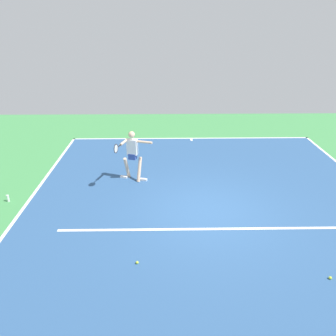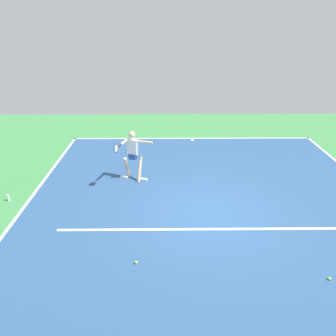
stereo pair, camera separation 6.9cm
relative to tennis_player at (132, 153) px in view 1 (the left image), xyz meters
The scene contains 10 objects.
ground_plane 3.36m from the tennis_player, 137.07° to the left, with size 22.06×22.06×0.00m, color #428E4C.
court_surface 3.36m from the tennis_player, 137.07° to the left, with size 10.96×13.28×0.00m, color #2D5484.
court_line_baseline_near 5.09m from the tennis_player, 118.09° to the right, with size 10.96×0.10×0.01m, color white.
court_line_sideline_right 3.90m from the tennis_player, 35.36° to the left, with size 0.10×13.28×0.01m, color white.
court_line_service 3.98m from the tennis_player, 127.54° to the left, with size 8.22×0.10×0.01m, color white.
court_line_centre_mark 4.92m from the tennis_player, 119.21° to the right, with size 0.10×0.30×0.01m, color white.
tennis_player is the anchor object (origin of this frame).
tennis_ball_by_baseline 6.83m from the tennis_player, 132.50° to the left, with size 0.07×0.07×0.07m, color #CCE033.
tennis_ball_far_corner 4.54m from the tennis_player, 95.45° to the left, with size 0.07×0.07×0.07m, color #C6E53D.
water_bottle 4.06m from the tennis_player, 21.87° to the left, with size 0.07×0.07×0.22m, color white.
Camera 1 is at (1.34, 8.42, 5.08)m, focal length 36.35 mm.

